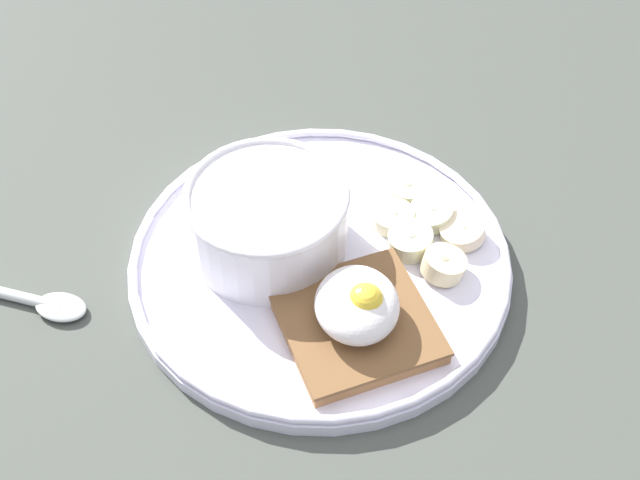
% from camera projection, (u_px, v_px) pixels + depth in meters
% --- Properties ---
extents(ground_plane, '(1.20, 1.20, 0.02)m').
position_uv_depth(ground_plane, '(320.00, 277.00, 0.63)').
color(ground_plane, '#454942').
rests_on(ground_plane, ground).
extents(plate, '(0.27, 0.27, 0.02)m').
position_uv_depth(plate, '(320.00, 261.00, 0.62)').
color(plate, white).
rests_on(plate, ground_plane).
extents(oatmeal_bowl, '(0.11, 0.11, 0.05)m').
position_uv_depth(oatmeal_bowl, '(267.00, 219.00, 0.61)').
color(oatmeal_bowl, white).
rests_on(oatmeal_bowl, plate).
extents(toast_slice, '(0.12, 0.12, 0.01)m').
position_uv_depth(toast_slice, '(356.00, 323.00, 0.57)').
color(toast_slice, brown).
rests_on(toast_slice, plate).
extents(poached_egg, '(0.06, 0.05, 0.03)m').
position_uv_depth(poached_egg, '(358.00, 304.00, 0.56)').
color(poached_egg, white).
rests_on(poached_egg, toast_slice).
extents(banana_slice_front, '(0.04, 0.04, 0.02)m').
position_uv_depth(banana_slice_front, '(432.00, 213.00, 0.64)').
color(banana_slice_front, '#EEEEC6').
rests_on(banana_slice_front, plate).
extents(banana_slice_left, '(0.04, 0.04, 0.02)m').
position_uv_depth(banana_slice_left, '(411.00, 241.00, 0.62)').
color(banana_slice_left, '#EFEFBD').
rests_on(banana_slice_left, plate).
extents(banana_slice_back, '(0.04, 0.04, 0.01)m').
position_uv_depth(banana_slice_back, '(393.00, 218.00, 0.64)').
color(banana_slice_back, '#F8ECBC').
rests_on(banana_slice_back, plate).
extents(banana_slice_right, '(0.04, 0.04, 0.02)m').
position_uv_depth(banana_slice_right, '(463.00, 231.00, 0.63)').
color(banana_slice_right, beige).
rests_on(banana_slice_right, plate).
extents(banana_slice_inner, '(0.04, 0.04, 0.01)m').
position_uv_depth(banana_slice_inner, '(407.00, 189.00, 0.66)').
color(banana_slice_inner, beige).
rests_on(banana_slice_inner, plate).
extents(banana_slice_outer, '(0.03, 0.04, 0.02)m').
position_uv_depth(banana_slice_outer, '(444.00, 265.00, 0.61)').
color(banana_slice_outer, beige).
rests_on(banana_slice_outer, plate).
extents(spoon, '(0.06, 0.12, 0.01)m').
position_uv_depth(spoon, '(26.00, 299.00, 0.60)').
color(spoon, silver).
rests_on(spoon, ground_plane).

